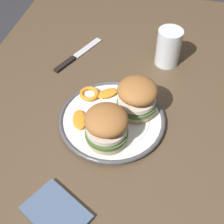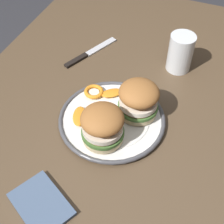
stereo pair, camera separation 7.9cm
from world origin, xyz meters
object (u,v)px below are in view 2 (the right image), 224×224
object	(u,v)px
sandwich_half_left	(138,100)
drinking_glass	(180,55)
sandwich_half_right	(103,125)
table_knife	(88,54)
dinner_plate	(112,119)
dining_table	(113,129)

from	to	relation	value
sandwich_half_left	drinking_glass	xyz separation A→B (m)	(-0.25, 0.06, -0.02)
sandwich_half_right	drinking_glass	xyz separation A→B (m)	(-0.36, 0.11, -0.02)
sandwich_half_left	sandwich_half_right	world-z (taller)	same
drinking_glass	table_knife	xyz separation A→B (m)	(0.05, -0.30, -0.05)
sandwich_half_left	drinking_glass	bearing A→B (deg)	167.20
dinner_plate	sandwich_half_left	xyz separation A→B (m)	(-0.04, 0.06, 0.06)
table_knife	drinking_glass	bearing A→B (deg)	99.12
sandwich_half_left	drinking_glass	world-z (taller)	drinking_glass
table_knife	dinner_plate	bearing A→B (deg)	37.37
sandwich_half_right	dining_table	bearing A→B (deg)	-171.37
dining_table	sandwich_half_left	world-z (taller)	sandwich_half_left
dining_table	sandwich_half_right	xyz separation A→B (m)	(0.12, 0.02, 0.16)
dining_table	dinner_plate	world-z (taller)	dinner_plate
drinking_glass	dining_table	bearing A→B (deg)	-27.82
drinking_glass	dinner_plate	bearing A→B (deg)	-21.56
dinner_plate	sandwich_half_right	bearing A→B (deg)	2.53
dining_table	drinking_glass	bearing A→B (deg)	152.18
sandwich_half_left	drinking_glass	size ratio (longest dim) A/B	1.18
sandwich_half_right	drinking_glass	size ratio (longest dim) A/B	1.10
dining_table	table_knife	bearing A→B (deg)	-139.15
dinner_plate	table_knife	xyz separation A→B (m)	(-0.24, -0.18, -0.01)
sandwich_half_right	drinking_glass	world-z (taller)	drinking_glass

